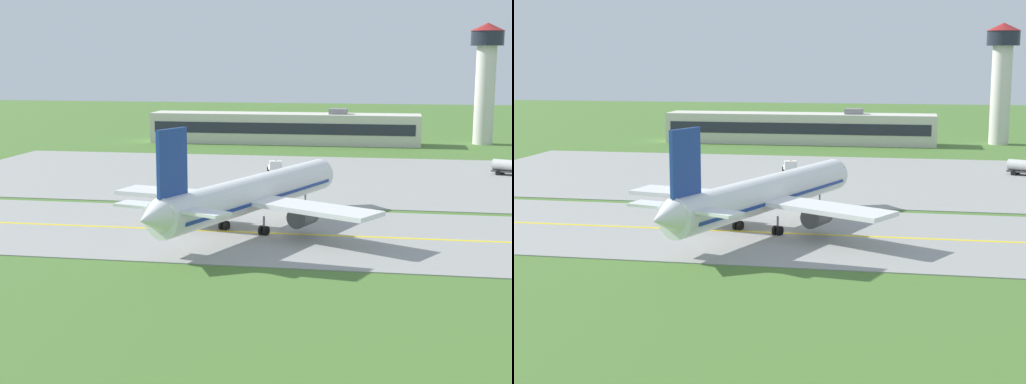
{
  "view_description": "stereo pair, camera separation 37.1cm",
  "coord_description": "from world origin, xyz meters",
  "views": [
    {
      "loc": [
        13.35,
        -82.9,
        19.33
      ],
      "look_at": [
        -1.83,
        3.9,
        4.0
      ],
      "focal_mm": 54.34,
      "sensor_mm": 36.0,
      "label": 1
    },
    {
      "loc": [
        13.71,
        -82.83,
        19.33
      ],
      "look_at": [
        -1.83,
        3.9,
        4.0
      ],
      "focal_mm": 54.34,
      "sensor_mm": 36.0,
      "label": 2
    }
  ],
  "objects": [
    {
      "name": "service_truck_fuel",
      "position": [
        33.1,
        49.09,
        1.53
      ],
      "size": [
        6.29,
        4.49,
        2.65
      ],
      "color": "silver",
      "rests_on": "ground"
    },
    {
      "name": "taxiway_strip",
      "position": [
        0.0,
        0.0,
        0.05
      ],
      "size": [
        240.0,
        28.0,
        0.1
      ],
      "primitive_type": "cube",
      "color": "gray",
      "rests_on": "ground"
    },
    {
      "name": "service_truck_baggage",
      "position": [
        -5.66,
        44.48,
        1.18
      ],
      "size": [
        3.39,
        6.69,
        2.59
      ],
      "color": "silver",
      "rests_on": "ground"
    },
    {
      "name": "ground_plane",
      "position": [
        0.0,
        0.0,
        0.0
      ],
      "size": [
        500.0,
        500.0,
        0.0
      ],
      "primitive_type": "plane",
      "color": "#47702D"
    },
    {
      "name": "taxiway_centreline",
      "position": [
        0.0,
        0.0,
        0.11
      ],
      "size": [
        220.0,
        0.6,
        0.01
      ],
      "primitive_type": "cube",
      "color": "yellow",
      "rests_on": "taxiway_strip"
    },
    {
      "name": "airplane_lead",
      "position": [
        -2.0,
        1.45,
        4.13
      ],
      "size": [
        31.46,
        38.19,
        12.7
      ],
      "color": "white",
      "rests_on": "ground"
    },
    {
      "name": "terminal_building",
      "position": [
        -10.6,
        91.91,
        3.44
      ],
      "size": [
        61.02,
        9.12,
        8.03
      ],
      "color": "beige",
      "rests_on": "ground"
    },
    {
      "name": "control_tower",
      "position": [
        33.81,
        97.76,
        16.22
      ],
      "size": [
        7.6,
        7.6,
        26.93
      ],
      "color": "silver",
      "rests_on": "ground"
    },
    {
      "name": "apron_pad",
      "position": [
        10.0,
        42.0,
        0.05
      ],
      "size": [
        140.0,
        52.0,
        0.1
      ],
      "primitive_type": "cube",
      "color": "gray",
      "rests_on": "ground"
    }
  ]
}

